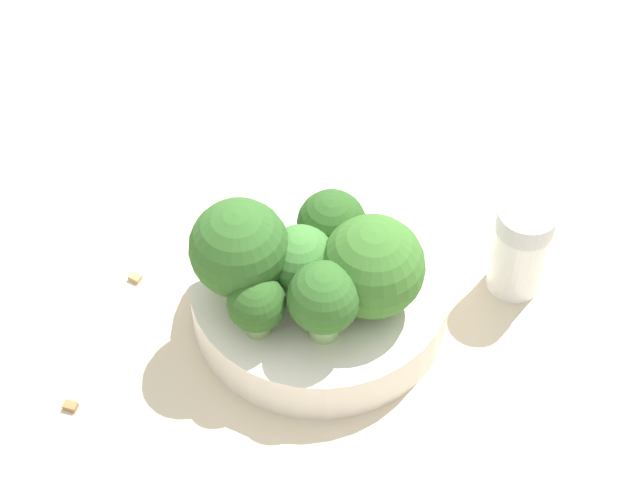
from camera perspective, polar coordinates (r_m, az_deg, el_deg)
The scene contains 11 objects.
ground_plane at distance 0.64m, azimuth 0.00°, elevation -3.79°, with size 3.00×3.00×0.00m, color beige.
bowl at distance 0.63m, azimuth 0.00°, elevation -2.92°, with size 0.15×0.15×0.03m, color silver.
broccoli_floret_0 at distance 0.61m, azimuth 0.87°, elevation 0.73°, with size 0.04×0.04×0.05m.
broccoli_floret_1 at distance 0.58m, azimuth 2.82°, elevation -1.46°, with size 0.06×0.06×0.06m.
broccoli_floret_2 at distance 0.59m, azimuth -1.06°, elevation -1.19°, with size 0.04×0.04×0.05m.
broccoli_floret_3 at distance 0.57m, azimuth 0.22°, elevation -3.20°, with size 0.04×0.04×0.05m.
broccoli_floret_4 at distance 0.58m, azimuth -4.32°, elevation -0.50°, with size 0.06×0.06×0.07m.
broccoli_floret_5 at distance 0.58m, azimuth -3.40°, elevation -3.47°, with size 0.03×0.03×0.04m.
pepper_shaker at distance 0.64m, azimuth 10.64°, elevation -0.43°, with size 0.03×0.03×0.06m.
almond_crumb_0 at distance 0.66m, azimuth -9.86°, elevation -1.90°, with size 0.01×0.01×0.01m, color tan.
almond_crumb_2 at distance 0.61m, azimuth -13.20°, elevation -8.52°, with size 0.01×0.01×0.01m, color olive.
Camera 1 is at (0.36, 0.13, 0.51)m, focal length 60.00 mm.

